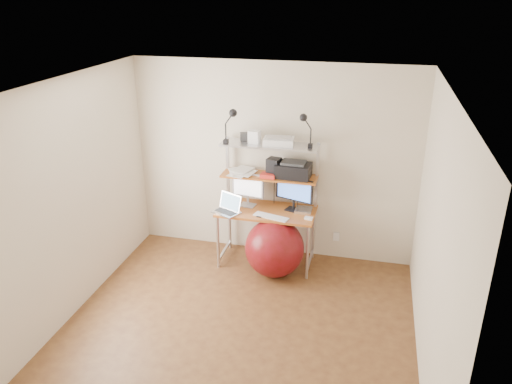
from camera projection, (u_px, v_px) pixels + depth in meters
The scene contains 20 objects.
room at pixel (234, 223), 4.67m from camera, with size 3.60×3.60×3.60m.
computer_desk at pixel (268, 192), 6.13m from camera, with size 1.20×0.60×1.57m.
wall_outlet at pixel (336, 237), 6.45m from camera, with size 0.08×0.01×0.12m, color white.
monitor_silver at pixel (248, 187), 6.20m from camera, with size 0.41×0.17×0.46m.
monitor_black at pixel (294, 191), 6.08m from camera, with size 0.48×0.20×0.49m.
laptop at pixel (228, 208), 6.10m from camera, with size 0.40×0.37×0.28m.
keyboard at pixel (271, 217), 5.97m from camera, with size 0.43×0.12×0.01m, color white.
mouse at pixel (309, 218), 5.91m from camera, with size 0.10×0.06×0.03m, color white.
mac_mini at pixel (304, 210), 6.11m from camera, with size 0.20×0.20×0.04m, color silver.
phone at pixel (260, 215), 6.01m from camera, with size 0.06×0.12×0.01m, color black.
printer at pixel (293, 170), 6.03m from camera, with size 0.43×0.31×0.20m.
nas_cube at pixel (274, 167), 6.07m from camera, with size 0.15×0.15×0.22m, color black.
red_box at pixel (268, 176), 6.04m from camera, with size 0.18×0.12×0.05m, color red.
scanner at pixel (279, 141), 5.92m from camera, with size 0.38×0.27×0.09m.
box_white at pixel (254, 137), 5.97m from camera, with size 0.13×0.11×0.15m, color white.
box_grey at pixel (244, 137), 6.07m from camera, with size 0.10×0.10×0.10m, color #323235.
clip_lamp_left at pixel (231, 119), 5.83m from camera, with size 0.17×0.10×0.43m.
clip_lamp_right at pixel (305, 123), 5.71m from camera, with size 0.16×0.09×0.41m.
exercise_ball at pixel (275, 248), 6.05m from camera, with size 0.72×0.72×0.72m, color maroon.
paper_stack at pixel (241, 172), 6.20m from camera, with size 0.40×0.43×0.03m.
Camera 1 is at (1.19, -4.03, 3.31)m, focal length 35.00 mm.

